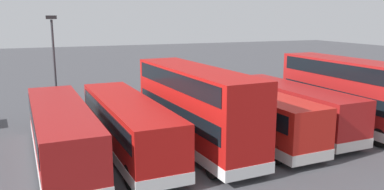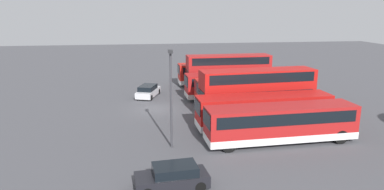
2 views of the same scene
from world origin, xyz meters
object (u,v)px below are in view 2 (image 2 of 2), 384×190
at_px(bus_single_deck_fourth, 244,91).
at_px(car_hatchback_silver, 148,91).
at_px(bus_double_decker_second, 228,72).
at_px(bus_single_deck_seventh, 281,123).
at_px(car_small_green, 173,177).
at_px(bus_single_deck_near_end, 220,73).
at_px(bus_single_deck_sixth, 264,110).
at_px(bus_double_decker_fifth, 257,91).
at_px(lamp_post_tall, 171,91).
at_px(bus_single_deck_third, 231,85).

bearing_deg(bus_single_deck_fourth, car_hatchback_silver, -117.36).
height_order(bus_double_decker_second, car_hatchback_silver, bus_double_decker_second).
xyz_separation_m(bus_single_deck_seventh, car_small_green, (5.93, -8.95, -0.92)).
xyz_separation_m(car_hatchback_silver, car_small_green, (22.05, 0.86, -0.00)).
bearing_deg(bus_single_deck_near_end, bus_single_deck_sixth, -1.01).
bearing_deg(bus_single_deck_sixth, bus_single_deck_seventh, 2.64).
relative_size(bus_double_decker_second, car_hatchback_silver, 2.26).
bearing_deg(bus_single_deck_near_end, bus_double_decker_fifth, 1.13).
bearing_deg(lamp_post_tall, car_hatchback_silver, -175.11).
xyz_separation_m(bus_single_deck_near_end, bus_double_decker_second, (3.72, 0.17, 0.82)).
xyz_separation_m(bus_double_decker_fifth, lamp_post_tall, (6.82, -8.90, 1.90)).
xyz_separation_m(bus_single_deck_seventh, car_hatchback_silver, (-16.12, -9.81, -0.92)).
distance_m(bus_single_deck_fourth, bus_double_decker_fifth, 3.89).
height_order(bus_single_deck_near_end, bus_double_decker_second, bus_double_decker_second).
xyz_separation_m(bus_single_deck_sixth, car_small_green, (9.33, -8.79, -0.92)).
xyz_separation_m(bus_single_deck_third, bus_single_deck_seventh, (14.09, 0.30, 0.00)).
relative_size(bus_single_deck_fourth, bus_single_deck_seventh, 0.90).
bearing_deg(car_hatchback_silver, bus_double_decker_second, 100.09).
distance_m(bus_double_decker_second, car_hatchback_silver, 10.45).
relative_size(bus_single_deck_sixth, lamp_post_tall, 1.61).
distance_m(car_small_green, lamp_post_tall, 7.18).
xyz_separation_m(bus_single_deck_near_end, car_hatchback_silver, (5.53, -9.98, -0.92)).
relative_size(bus_single_deck_near_end, bus_double_decker_fifth, 1.02).
xyz_separation_m(bus_double_decker_fifth, car_small_green, (12.98, -9.40, -1.75)).
bearing_deg(car_small_green, bus_single_deck_fourth, 151.00).
height_order(bus_single_deck_fourth, bus_single_deck_sixth, same).
height_order(bus_single_deck_seventh, lamp_post_tall, lamp_post_tall).
xyz_separation_m(bus_double_decker_fifth, bus_single_deck_sixth, (3.65, -0.61, -0.83)).
bearing_deg(bus_single_deck_near_end, bus_double_decker_second, 2.61).
relative_size(bus_single_deck_sixth, bus_single_deck_seventh, 1.00).
relative_size(bus_single_deck_near_end, car_small_green, 2.65).
relative_size(bus_single_deck_fourth, bus_double_decker_fifth, 0.95).
bearing_deg(lamp_post_tall, bus_single_deck_near_end, 158.08).
distance_m(bus_double_decker_fifth, car_hatchback_silver, 13.80).
relative_size(bus_single_deck_fourth, bus_single_deck_sixth, 0.90).
height_order(bus_single_deck_seventh, car_small_green, bus_single_deck_seventh).
height_order(bus_single_deck_fourth, bus_single_deck_seventh, same).
bearing_deg(bus_single_deck_near_end, lamp_post_tall, -21.92).
distance_m(bus_single_deck_sixth, lamp_post_tall, 9.29).
xyz_separation_m(bus_single_deck_fourth, bus_single_deck_sixth, (7.46, -0.51, 0.00)).
relative_size(car_small_green, lamp_post_tall, 0.59).
xyz_separation_m(car_hatchback_silver, lamp_post_tall, (15.88, 1.36, 3.64)).
bearing_deg(bus_single_deck_third, bus_single_deck_fourth, 11.41).
bearing_deg(bus_single_deck_fourth, bus_single_deck_sixth, -3.92).
bearing_deg(bus_double_decker_fifth, bus_single_deck_seventh, -3.66).
bearing_deg(bus_single_deck_third, bus_double_decker_fifth, 6.08).
distance_m(bus_single_deck_sixth, car_hatchback_silver, 15.99).
xyz_separation_m(bus_double_decker_second, bus_double_decker_fifth, (10.87, 0.12, 0.00)).
bearing_deg(bus_double_decker_second, bus_single_deck_fourth, 0.17).
relative_size(bus_single_deck_near_end, car_hatchback_silver, 2.46).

